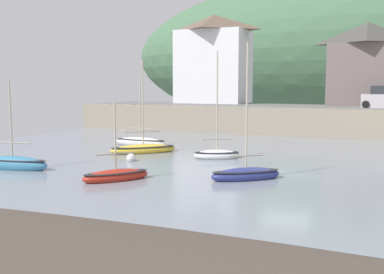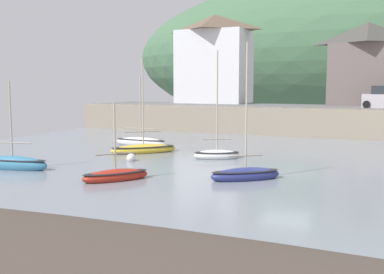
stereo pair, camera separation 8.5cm
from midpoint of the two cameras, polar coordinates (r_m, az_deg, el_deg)
ground at (r=14.01m, az=10.20°, el=-11.44°), size 48.00×41.00×0.61m
quay_seawall at (r=40.42m, az=16.74°, el=1.99°), size 48.00×9.40×2.40m
hillside_backdrop at (r=77.92m, az=22.06°, el=9.61°), size 80.00×44.00×25.87m
waterfront_building_left at (r=50.89m, az=2.92°, el=9.91°), size 7.74×6.04×9.71m
waterfront_building_centre at (r=47.83m, az=21.33°, el=8.70°), size 7.39×4.69×8.06m
rowboat_small_beached at (r=25.77m, az=-21.67°, el=-3.13°), size 4.20×1.58×4.86m
fishing_boat_green at (r=21.52m, az=-9.55°, el=-4.81°), size 2.82×3.14×3.83m
sailboat_blue_trim at (r=21.51m, az=6.91°, el=-4.63°), size 3.35×2.96×6.57m
sailboat_white_hull at (r=33.23m, az=-6.42°, el=-0.61°), size 4.09×0.98×5.33m
sailboat_tall_mast at (r=27.41m, az=3.26°, el=-2.14°), size 3.03×2.31×6.63m
sailboat_nearest_shore at (r=29.82m, az=-6.09°, el=-1.49°), size 4.12×3.90×6.30m
mooring_buoy at (r=26.71m, az=-7.64°, el=-2.67°), size 0.55×0.55×0.55m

